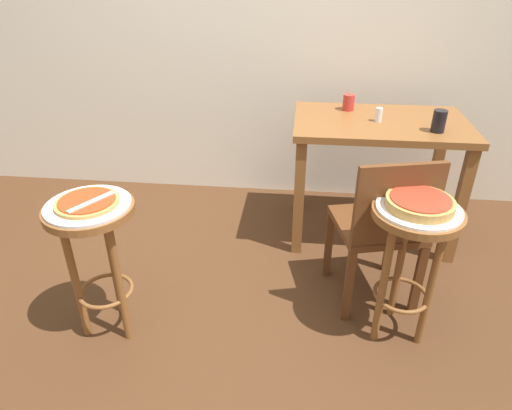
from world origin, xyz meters
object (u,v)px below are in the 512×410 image
stool_middle (411,245)px  dining_table (378,141)px  pizza_middle (420,203)px  cup_near_edge (439,121)px  stool_foreground (96,242)px  condiment_shaker (379,115)px  serving_plate_middle (419,209)px  serving_plate_foreground (88,205)px  pizza_foreground (87,202)px  pizza_server_knife (91,202)px  wooden_chair (382,226)px  cup_far_edge (349,102)px

stool_middle → dining_table: 0.92m
dining_table → pizza_middle: bearing=-87.1°
cup_near_edge → stool_foreground: bearing=-152.0°
stool_middle → cup_near_edge: 0.84m
stool_foreground → condiment_shaker: condiment_shaker is taller
serving_plate_middle → dining_table: size_ratio=0.35×
serving_plate_foreground → condiment_shaker: bearing=37.2°
pizza_foreground → stool_middle: 1.41m
pizza_foreground → stool_middle: size_ratio=0.39×
serving_plate_middle → condiment_shaker: (-0.07, 0.88, 0.12)m
pizza_foreground → pizza_middle: size_ratio=0.95×
stool_foreground → stool_middle: bearing=5.0°
stool_middle → cup_near_edge: size_ratio=5.74×
stool_foreground → pizza_server_knife: size_ratio=3.14×
pizza_middle → cup_near_edge: size_ratio=2.34×
serving_plate_middle → cup_near_edge: 0.79m
dining_table → pizza_server_knife: 1.68m
pizza_middle → condiment_shaker: (-0.07, 0.88, 0.09)m
serving_plate_foreground → stool_foreground: bearing=-90.0°
cup_near_edge → wooden_chair: bearing=-121.5°
stool_foreground → cup_far_edge: size_ratio=7.06×
serving_plate_foreground → pizza_middle: size_ratio=1.28×
wooden_chair → dining_table: bearing=86.4°
dining_table → serving_plate_middle: bearing=-87.1°
dining_table → stool_middle: bearing=-87.1°
pizza_foreground → cup_near_edge: 1.84m
wooden_chair → pizza_server_knife: wooden_chair is taller
serving_plate_middle → condiment_shaker: 0.89m
stool_foreground → cup_near_edge: (1.63, 0.86, 0.32)m
pizza_foreground → stool_middle: bearing=5.0°
pizza_foreground → wooden_chair: (1.30, 0.34, -0.25)m
pizza_foreground → condiment_shaker: bearing=37.2°
serving_plate_middle → wooden_chair: (-0.09, 0.22, -0.23)m
pizza_middle → pizza_server_knife: pizza_middle is taller
serving_plate_foreground → dining_table: bearing=37.3°
cup_near_edge → cup_far_edge: bearing=143.6°
pizza_middle → dining_table: size_ratio=0.28×
serving_plate_foreground → wooden_chair: (1.30, 0.34, -0.23)m
serving_plate_foreground → cup_far_edge: cup_far_edge is taller
serving_plate_foreground → pizza_foreground: pizza_foreground is taller
stool_foreground → stool_middle: same height
cup_near_edge → pizza_foreground: bearing=-152.0°
serving_plate_middle → pizza_middle: (0.00, 0.00, 0.03)m
cup_far_edge → pizza_server_knife: bearing=-132.9°
pizza_foreground → pizza_middle: 1.40m
serving_plate_middle → dining_table: (-0.05, 0.91, -0.05)m
serving_plate_middle → wooden_chair: size_ratio=0.42×
pizza_foreground → dining_table: 1.70m
serving_plate_middle → stool_middle: bearing=0.0°
serving_plate_middle → cup_near_edge: (0.23, 0.74, 0.14)m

